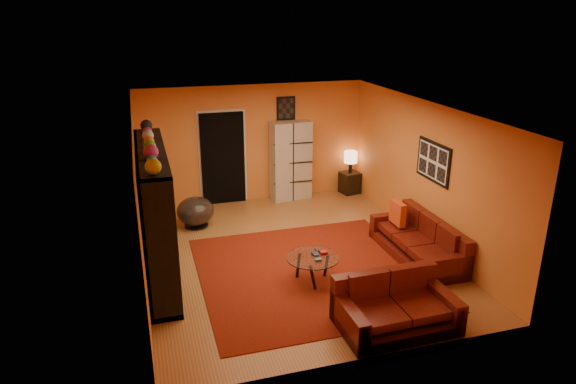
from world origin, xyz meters
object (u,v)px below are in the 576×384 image
object	(u,v)px
tv	(159,216)
bowl_chair	(195,211)
sofa	(421,242)
coffee_table	(313,260)
side_table	(350,183)
loveseat	(394,306)
storage_cabinet	(291,161)
entertainment_unit	(156,214)
table_lamp	(351,158)

from	to	relation	value
tv	bowl_chair	size ratio (longest dim) A/B	1.37
sofa	coffee_table	distance (m)	2.13
bowl_chair	side_table	world-z (taller)	bowl_chair
loveseat	sofa	bearing A→B (deg)	-40.75
tv	storage_cabinet	distance (m)	4.16
loveseat	entertainment_unit	bearing A→B (deg)	49.96
bowl_chair	table_lamp	size ratio (longest dim) A/B	1.46
coffee_table	storage_cabinet	size ratio (longest dim) A/B	0.47
side_table	table_lamp	world-z (taller)	table_lamp
loveseat	coffee_table	distance (m)	1.59
entertainment_unit	loveseat	size ratio (longest dim) A/B	1.89
loveseat	coffee_table	bearing A→B (deg)	24.37
entertainment_unit	table_lamp	size ratio (longest dim) A/B	5.87
loveseat	storage_cabinet	world-z (taller)	storage_cabinet
tv	loveseat	world-z (taller)	tv
entertainment_unit	tv	distance (m)	0.07
table_lamp	sofa	bearing A→B (deg)	-91.93
entertainment_unit	coffee_table	size ratio (longest dim) A/B	3.56
bowl_chair	table_lamp	xyz separation A→B (m)	(3.73, 0.98, 0.54)
coffee_table	table_lamp	xyz separation A→B (m)	(2.22, 3.73, 0.48)
sofa	coffee_table	world-z (taller)	sofa
sofa	loveseat	size ratio (longest dim) A/B	1.29
entertainment_unit	loveseat	world-z (taller)	entertainment_unit
entertainment_unit	side_table	bearing A→B (deg)	31.29
loveseat	table_lamp	size ratio (longest dim) A/B	3.11
tv	coffee_table	xyz separation A→B (m)	(2.26, -0.95, -0.63)
tv	storage_cabinet	xyz separation A→B (m)	(3.03, 2.84, -0.12)
coffee_table	bowl_chair	xyz separation A→B (m)	(-1.51, 2.75, -0.06)
tv	loveseat	bearing A→B (deg)	-129.01
tv	loveseat	distance (m)	3.85
coffee_table	table_lamp	distance (m)	4.37
storage_cabinet	tv	bearing A→B (deg)	-142.68
entertainment_unit	side_table	size ratio (longest dim) A/B	6.00
side_table	table_lamp	size ratio (longest dim) A/B	0.98
entertainment_unit	bowl_chair	bearing A→B (deg)	65.85
coffee_table	loveseat	bearing A→B (deg)	-64.55
side_table	table_lamp	bearing A→B (deg)	45.00
tv	entertainment_unit	bearing A→B (deg)	53.88
entertainment_unit	loveseat	bearing A→B (deg)	-38.96
entertainment_unit	tv	size ratio (longest dim) A/B	2.94
storage_cabinet	bowl_chair	size ratio (longest dim) A/B	2.40
entertainment_unit	loveseat	xyz separation A→B (m)	(2.99, -2.41, -0.77)
entertainment_unit	bowl_chair	xyz separation A→B (m)	(0.79, 1.77, -0.73)
sofa	storage_cabinet	world-z (taller)	storage_cabinet
loveseat	bowl_chair	bearing A→B (deg)	26.60
storage_cabinet	coffee_table	bearing A→B (deg)	-107.38
coffee_table	storage_cabinet	world-z (taller)	storage_cabinet
tv	bowl_chair	distance (m)	2.07
loveseat	table_lamp	distance (m)	5.42
tv	table_lamp	bearing A→B (deg)	-58.09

